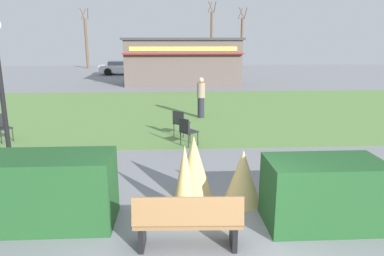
{
  "coord_description": "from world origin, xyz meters",
  "views": [
    {
      "loc": [
        -0.65,
        -4.7,
        3.28
      ],
      "look_at": [
        -0.17,
        3.98,
        1.11
      ],
      "focal_mm": 33.95,
      "sensor_mm": 36.0,
      "label": 1
    }
  ],
  "objects_px": {
    "cafe_chair_west": "(187,130)",
    "food_kiosk": "(183,61)",
    "tree_center_bg": "(212,39)",
    "parked_car_west_slot": "(123,67)",
    "tree_right_bg": "(86,42)",
    "cafe_chair_east": "(180,121)",
    "park_bench": "(188,221)",
    "person_strolling": "(201,97)",
    "cafe_chair_center": "(1,125)",
    "trash_bin": "(351,192)",
    "tree_left_bg": "(242,42)"
  },
  "relations": [
    {
      "from": "person_strolling",
      "to": "tree_center_bg",
      "type": "distance_m",
      "value": 26.34
    },
    {
      "from": "park_bench",
      "to": "person_strolling",
      "type": "xyz_separation_m",
      "value": [
        0.98,
        9.76,
        0.38
      ]
    },
    {
      "from": "tree_left_bg",
      "to": "tree_center_bg",
      "type": "distance_m",
      "value": 3.48
    },
    {
      "from": "parked_car_west_slot",
      "to": "tree_center_bg",
      "type": "distance_m",
      "value": 11.76
    },
    {
      "from": "food_kiosk",
      "to": "tree_center_bg",
      "type": "bearing_deg",
      "value": 75.98
    },
    {
      "from": "person_strolling",
      "to": "food_kiosk",
      "type": "bearing_deg",
      "value": -53.4
    },
    {
      "from": "parked_car_west_slot",
      "to": "tree_right_bg",
      "type": "relative_size",
      "value": 0.67
    },
    {
      "from": "tree_right_bg",
      "to": "tree_center_bg",
      "type": "height_order",
      "value": "tree_center_bg"
    },
    {
      "from": "food_kiosk",
      "to": "person_strolling",
      "type": "bearing_deg",
      "value": -87.93
    },
    {
      "from": "trash_bin",
      "to": "tree_center_bg",
      "type": "relative_size",
      "value": 0.12
    },
    {
      "from": "tree_center_bg",
      "to": "food_kiosk",
      "type": "bearing_deg",
      "value": -104.02
    },
    {
      "from": "cafe_chair_west",
      "to": "cafe_chair_east",
      "type": "bearing_deg",
      "value": 98.85
    },
    {
      "from": "cafe_chair_center",
      "to": "cafe_chair_west",
      "type": "bearing_deg",
      "value": -8.31
    },
    {
      "from": "food_kiosk",
      "to": "cafe_chair_west",
      "type": "distance_m",
      "value": 15.59
    },
    {
      "from": "tree_center_bg",
      "to": "tree_left_bg",
      "type": "bearing_deg",
      "value": -27.65
    },
    {
      "from": "cafe_chair_west",
      "to": "food_kiosk",
      "type": "bearing_deg",
      "value": 88.72
    },
    {
      "from": "cafe_chair_east",
      "to": "tree_center_bg",
      "type": "relative_size",
      "value": 0.13
    },
    {
      "from": "park_bench",
      "to": "tree_left_bg",
      "type": "bearing_deg",
      "value": 77.99
    },
    {
      "from": "tree_left_bg",
      "to": "tree_right_bg",
      "type": "xyz_separation_m",
      "value": [
        -16.69,
        1.56,
        -0.01
      ]
    },
    {
      "from": "tree_left_bg",
      "to": "cafe_chair_east",
      "type": "bearing_deg",
      "value": -104.8
    },
    {
      "from": "food_kiosk",
      "to": "cafe_chair_west",
      "type": "xyz_separation_m",
      "value": [
        -0.35,
        -15.55,
        -1.12
      ]
    },
    {
      "from": "cafe_chair_east",
      "to": "person_strolling",
      "type": "xyz_separation_m",
      "value": [
        0.94,
        2.96,
        0.33
      ]
    },
    {
      "from": "cafe_chair_east",
      "to": "parked_car_west_slot",
      "type": "bearing_deg",
      "value": 102.14
    },
    {
      "from": "cafe_chair_east",
      "to": "tree_center_bg",
      "type": "bearing_deg",
      "value": 81.81
    },
    {
      "from": "trash_bin",
      "to": "tree_center_bg",
      "type": "height_order",
      "value": "tree_center_bg"
    },
    {
      "from": "food_kiosk",
      "to": "tree_right_bg",
      "type": "height_order",
      "value": "tree_right_bg"
    },
    {
      "from": "park_bench",
      "to": "parked_car_west_slot",
      "type": "distance_m",
      "value": 28.83
    },
    {
      "from": "parked_car_west_slot",
      "to": "tree_right_bg",
      "type": "xyz_separation_m",
      "value": [
        -4.79,
        7.29,
        2.14
      ]
    },
    {
      "from": "cafe_chair_center",
      "to": "person_strolling",
      "type": "height_order",
      "value": "person_strolling"
    },
    {
      "from": "cafe_chair_center",
      "to": "tree_center_bg",
      "type": "xyz_separation_m",
      "value": [
        9.95,
        29.28,
        2.63
      ]
    },
    {
      "from": "trash_bin",
      "to": "tree_right_bg",
      "type": "height_order",
      "value": "tree_right_bg"
    },
    {
      "from": "trash_bin",
      "to": "parked_car_west_slot",
      "type": "relative_size",
      "value": 0.21
    },
    {
      "from": "cafe_chair_center",
      "to": "trash_bin",
      "type": "bearing_deg",
      "value": -31.76
    },
    {
      "from": "park_bench",
      "to": "cafe_chair_west",
      "type": "xyz_separation_m",
      "value": [
        0.22,
        5.65,
        0.05
      ]
    },
    {
      "from": "trash_bin",
      "to": "food_kiosk",
      "type": "distance_m",
      "value": 20.36
    },
    {
      "from": "cafe_chair_east",
      "to": "cafe_chair_center",
      "type": "height_order",
      "value": "same"
    },
    {
      "from": "trash_bin",
      "to": "parked_car_west_slot",
      "type": "height_order",
      "value": "parked_car_west_slot"
    },
    {
      "from": "food_kiosk",
      "to": "tree_center_bg",
      "type": "distance_m",
      "value": 15.13
    },
    {
      "from": "park_bench",
      "to": "cafe_chair_center",
      "type": "distance_m",
      "value": 8.68
    },
    {
      "from": "cafe_chair_west",
      "to": "tree_center_bg",
      "type": "xyz_separation_m",
      "value": [
        3.99,
        30.15,
        2.63
      ]
    },
    {
      "from": "food_kiosk",
      "to": "tree_left_bg",
      "type": "bearing_deg",
      "value": 62.7
    },
    {
      "from": "tree_left_bg",
      "to": "tree_center_bg",
      "type": "bearing_deg",
      "value": 152.35
    },
    {
      "from": "trash_bin",
      "to": "tree_right_bg",
      "type": "xyz_separation_m",
      "value": [
        -12.54,
        34.72,
        2.35
      ]
    },
    {
      "from": "cafe_chair_west",
      "to": "park_bench",
      "type": "bearing_deg",
      "value": -92.24
    },
    {
      "from": "park_bench",
      "to": "cafe_chair_west",
      "type": "height_order",
      "value": "park_bench"
    },
    {
      "from": "parked_car_west_slot",
      "to": "tree_center_bg",
      "type": "relative_size",
      "value": 0.6
    },
    {
      "from": "trash_bin",
      "to": "parked_car_west_slot",
      "type": "bearing_deg",
      "value": 105.78
    },
    {
      "from": "cafe_chair_west",
      "to": "tree_left_bg",
      "type": "bearing_deg",
      "value": 76.12
    },
    {
      "from": "trash_bin",
      "to": "park_bench",
      "type": "bearing_deg",
      "value": -161.82
    },
    {
      "from": "person_strolling",
      "to": "tree_right_bg",
      "type": "relative_size",
      "value": 0.27
    }
  ]
}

